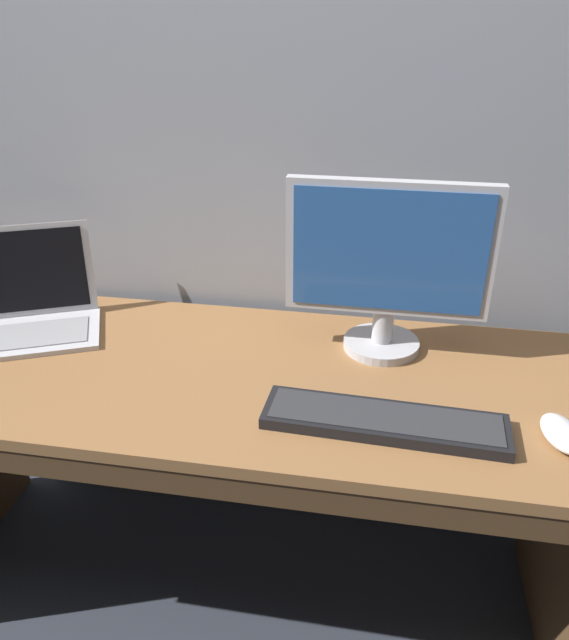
{
  "coord_description": "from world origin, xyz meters",
  "views": [
    {
      "loc": [
        0.34,
        -1.15,
        1.47
      ],
      "look_at": [
        0.14,
        0.0,
        0.86
      ],
      "focal_mm": 34.71,
      "sensor_mm": 36.0,
      "label": 1
    }
  ],
  "objects_px": {
    "external_monitor": "(388,266)",
    "laptop_silver": "(25,308)",
    "wired_keyboard": "(384,421)",
    "computer_mouse": "(562,433)"
  },
  "relations": [
    {
      "from": "wired_keyboard",
      "to": "computer_mouse",
      "type": "height_order",
      "value": "computer_mouse"
    },
    {
      "from": "laptop_silver",
      "to": "wired_keyboard",
      "type": "distance_m",
      "value": 0.95
    },
    {
      "from": "external_monitor",
      "to": "wired_keyboard",
      "type": "distance_m",
      "value": 0.36
    },
    {
      "from": "laptop_silver",
      "to": "computer_mouse",
      "type": "bearing_deg",
      "value": -11.12
    },
    {
      "from": "external_monitor",
      "to": "laptop_silver",
      "type": "bearing_deg",
      "value": -177.33
    },
    {
      "from": "external_monitor",
      "to": "wired_keyboard",
      "type": "bearing_deg",
      "value": -86.73
    },
    {
      "from": "laptop_silver",
      "to": "wired_keyboard",
      "type": "bearing_deg",
      "value": -15.81
    },
    {
      "from": "wired_keyboard",
      "to": "computer_mouse",
      "type": "distance_m",
      "value": 0.33
    },
    {
      "from": "wired_keyboard",
      "to": "external_monitor",
      "type": "bearing_deg",
      "value": 93.27
    },
    {
      "from": "laptop_silver",
      "to": "external_monitor",
      "type": "distance_m",
      "value": 0.91
    }
  ]
}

